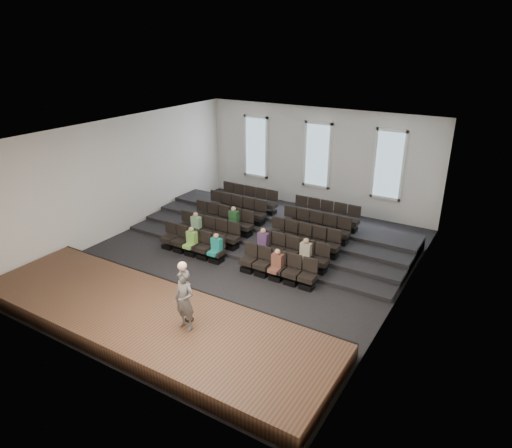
{
  "coord_description": "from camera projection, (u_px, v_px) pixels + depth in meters",
  "views": [
    {
      "loc": [
        8.72,
        -13.28,
        8.1
      ],
      "look_at": [
        0.4,
        0.5,
        1.44
      ],
      "focal_mm": 32.0,
      "sensor_mm": 36.0,
      "label": 1
    }
  ],
  "objects": [
    {
      "name": "seating_rows",
      "position": [
        261.0,
        231.0,
        18.73
      ],
      "size": [
        6.8,
        4.7,
        1.67
      ],
      "color": "black",
      "rests_on": "ground"
    },
    {
      "name": "mic_stand",
      "position": [
        188.0,
        305.0,
        12.99
      ],
      "size": [
        0.27,
        0.27,
        1.64
      ],
      "color": "black",
      "rests_on": "stage"
    },
    {
      "name": "stage_lip",
      "position": [
        186.0,
        293.0,
        15.04
      ],
      "size": [
        11.8,
        0.06,
        0.52
      ],
      "primitive_type": "cube",
      "color": "black",
      "rests_on": "ground"
    },
    {
      "name": "wall_right",
      "position": [
        405.0,
        234.0,
        13.94
      ],
      "size": [
        0.04,
        14.0,
        5.0
      ],
      "primitive_type": "cube",
      "color": "silver",
      "rests_on": "ground"
    },
    {
      "name": "wall_front",
      "position": [
        85.0,
        281.0,
        11.26
      ],
      "size": [
        12.0,
        0.04,
        5.0
      ],
      "primitive_type": "cube",
      "color": "silver",
      "rests_on": "ground"
    },
    {
      "name": "risers",
      "position": [
        279.0,
        228.0,
        20.2
      ],
      "size": [
        11.8,
        4.8,
        0.6
      ],
      "color": "black",
      "rests_on": "ground"
    },
    {
      "name": "audience",
      "position": [
        238.0,
        239.0,
        17.68
      ],
      "size": [
        5.45,
        2.64,
        1.1
      ],
      "color": "#7FC74F",
      "rests_on": "seating_rows"
    },
    {
      "name": "stage",
      "position": [
        148.0,
        319.0,
        13.64
      ],
      "size": [
        11.8,
        3.6,
        0.5
      ],
      "primitive_type": "cube",
      "color": "#513722",
      "rests_on": "ground"
    },
    {
      "name": "ground",
      "position": [
        241.0,
        260.0,
        17.77
      ],
      "size": [
        14.0,
        14.0,
        0.0
      ],
      "primitive_type": "plane",
      "color": "black",
      "rests_on": "ground"
    },
    {
      "name": "wall_back",
      "position": [
        318.0,
        159.0,
        22.36
      ],
      "size": [
        12.0,
        0.04,
        5.0
      ],
      "primitive_type": "cube",
      "color": "silver",
      "rests_on": "ground"
    },
    {
      "name": "ceiling",
      "position": [
        239.0,
        132.0,
        15.85
      ],
      "size": [
        12.0,
        14.0,
        0.02
      ],
      "primitive_type": "cube",
      "color": "white",
      "rests_on": "ground"
    },
    {
      "name": "windows",
      "position": [
        317.0,
        155.0,
        22.23
      ],
      "size": [
        8.44,
        0.1,
        3.24
      ],
      "color": "white",
      "rests_on": "wall_back"
    },
    {
      "name": "wall_left",
      "position": [
        123.0,
        176.0,
        19.69
      ],
      "size": [
        0.04,
        14.0,
        5.0
      ],
      "primitive_type": "cube",
      "color": "silver",
      "rests_on": "ground"
    },
    {
      "name": "speaker",
      "position": [
        185.0,
        300.0,
        12.49
      ],
      "size": [
        0.69,
        0.49,
        1.79
      ],
      "primitive_type": "imported",
      "rotation": [
        0.0,
        0.0,
        -0.09
      ],
      "color": "#53504F",
      "rests_on": "stage"
    }
  ]
}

